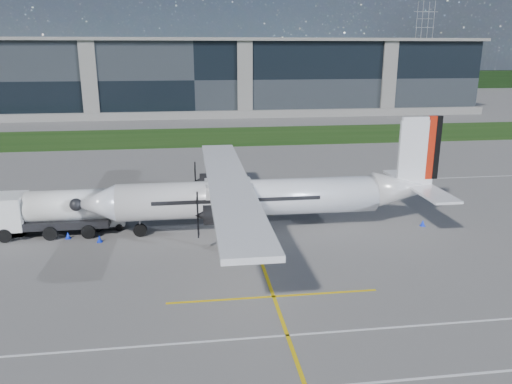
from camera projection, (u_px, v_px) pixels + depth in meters
name	position (u px, v px, depth m)	size (l,w,h in m)	color
ground	(199.00, 146.00, 71.50)	(400.00, 400.00, 0.00)	#5F5D5A
grass_strip	(198.00, 137.00, 79.12)	(400.00, 18.00, 0.04)	#193D10
terminal_building	(194.00, 78.00, 107.54)	(120.00, 20.00, 15.00)	black
tree_line	(192.00, 82.00, 165.93)	(400.00, 6.00, 6.00)	black
pylon_east	(423.00, 45.00, 183.05)	(9.00, 4.60, 30.00)	gray
yellow_taxiway_centerline	(243.00, 209.00, 43.31)	(0.20, 70.00, 0.01)	yellow
turboprop_aircraft	(263.00, 176.00, 37.12)	(27.57, 28.59, 8.58)	white
fuel_tanker_truck	(42.00, 213.00, 37.06)	(8.96, 2.91, 3.36)	white
baggage_tug	(109.00, 219.00, 38.62)	(2.59, 1.56, 1.56)	silver
ground_crew_person	(100.00, 217.00, 38.34)	(0.82, 0.58, 2.00)	#F25907
safety_cone_nose_stbd	(88.00, 230.00, 37.78)	(0.36, 0.36, 0.50)	#0E2DF5
safety_cone_nose_port	(100.00, 239.00, 35.96)	(0.36, 0.36, 0.50)	#0E2DF5
safety_cone_fwd	(68.00, 235.00, 36.62)	(0.36, 0.36, 0.50)	#0E2DF5
safety_cone_stbdwing	(211.00, 183.00, 51.07)	(0.36, 0.36, 0.50)	#0E2DF5
safety_cone_tail	(423.00, 223.00, 39.23)	(0.36, 0.36, 0.50)	#0E2DF5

